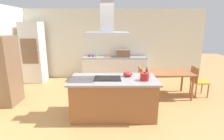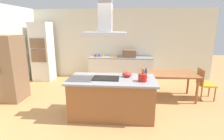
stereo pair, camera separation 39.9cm
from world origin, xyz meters
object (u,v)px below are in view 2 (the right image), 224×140
(coffee_mug_red, at_px, (96,55))
(chair_at_right_end, at_px, (204,82))
(tea_kettle, at_px, (143,78))
(wall_oven_stack, at_px, (42,52))
(dining_table, at_px, (171,76))
(range_hood, at_px, (105,24))
(mixing_bowl, at_px, (127,74))
(coffee_mug_blue, at_px, (99,55))
(coffee_mug_yellow, at_px, (103,56))
(countertop_microwave, at_px, (129,53))
(refrigerator, at_px, (7,68))
(olive_oil_bottle, at_px, (146,74))
(chair_at_left_end, at_px, (139,80))
(cooktop, at_px, (106,78))
(cutting_board, at_px, (114,56))

(coffee_mug_red, relative_size, chair_at_right_end, 0.10)
(tea_kettle, distance_m, wall_oven_stack, 4.53)
(dining_table, height_order, range_hood, range_hood)
(mixing_bowl, bearing_deg, wall_oven_stack, 142.80)
(coffee_mug_blue, bearing_deg, coffee_mug_yellow, -16.51)
(countertop_microwave, xyz_separation_m, wall_oven_stack, (-3.30, -0.23, 0.06))
(coffee_mug_red, relative_size, coffee_mug_yellow, 1.00)
(mixing_bowl, relative_size, dining_table, 0.16)
(coffee_mug_red, distance_m, wall_oven_stack, 2.03)
(refrigerator, bearing_deg, coffee_mug_blue, 44.96)
(olive_oil_bottle, relative_size, coffee_mug_yellow, 2.63)
(dining_table, relative_size, chair_at_left_end, 1.57)
(cooktop, bearing_deg, coffee_mug_yellow, 99.38)
(cooktop, relative_size, countertop_microwave, 1.20)
(range_hood, bearing_deg, coffee_mug_red, 104.71)
(countertop_microwave, distance_m, coffee_mug_yellow, 1.01)
(coffee_mug_blue, height_order, wall_oven_stack, wall_oven_stack)
(mixing_bowl, relative_size, countertop_microwave, 0.44)
(tea_kettle, bearing_deg, dining_table, 55.26)
(coffee_mug_blue, bearing_deg, coffee_mug_red, -174.89)
(chair_at_left_end, distance_m, chair_at_right_end, 1.83)
(range_hood, bearing_deg, tea_kettle, -9.69)
(coffee_mug_blue, bearing_deg, wall_oven_stack, -173.33)
(coffee_mug_red, bearing_deg, olive_oil_bottle, -59.45)
(olive_oil_bottle, height_order, chair_at_right_end, olive_oil_bottle)
(refrigerator, bearing_deg, cooktop, -13.38)
(dining_table, height_order, chair_at_right_end, chair_at_right_end)
(coffee_mug_blue, distance_m, chair_at_left_end, 2.27)
(chair_at_left_end, bearing_deg, range_hood, -124.42)
(cooktop, xyz_separation_m, cutting_board, (-0.02, 2.93, 0.00))
(cooktop, xyz_separation_m, coffee_mug_yellow, (-0.47, 2.85, 0.04))
(tea_kettle, relative_size, chair_at_left_end, 0.27)
(tea_kettle, relative_size, coffee_mug_blue, 2.66)
(cooktop, height_order, tea_kettle, tea_kettle)
(tea_kettle, distance_m, refrigerator, 3.75)
(refrigerator, relative_size, chair_at_left_end, 2.04)
(dining_table, bearing_deg, mixing_bowl, -141.24)
(tea_kettle, relative_size, coffee_mug_yellow, 2.66)
(coffee_mug_red, xyz_separation_m, chair_at_right_end, (3.41, -1.69, -0.44))
(wall_oven_stack, xyz_separation_m, dining_table, (4.50, -1.45, -0.43))
(coffee_mug_red, height_order, coffee_mug_blue, same)
(dining_table, bearing_deg, coffee_mug_red, 145.95)
(chair_at_right_end, bearing_deg, refrigerator, -174.57)
(olive_oil_bottle, relative_size, chair_at_left_end, 0.27)
(tea_kettle, height_order, wall_oven_stack, wall_oven_stack)
(tea_kettle, height_order, cutting_board, tea_kettle)
(mixing_bowl, distance_m, coffee_mug_red, 2.97)
(cutting_board, height_order, refrigerator, refrigerator)
(cooktop, xyz_separation_m, chair_at_left_end, (0.82, 1.20, -0.40))
(coffee_mug_yellow, height_order, dining_table, coffee_mug_yellow)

